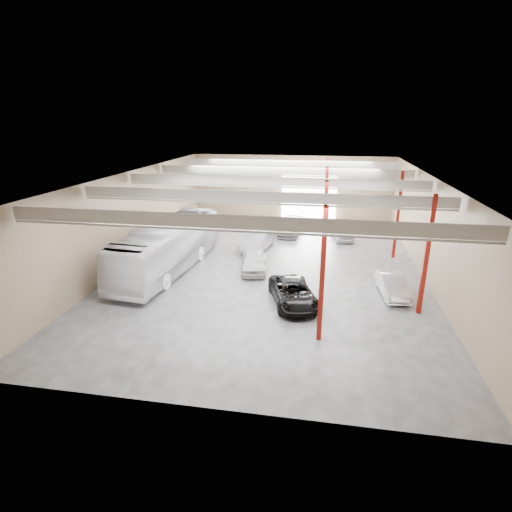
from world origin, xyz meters
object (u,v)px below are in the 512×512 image
(car_right_near, at_px, (392,285))
(car_row_b, at_px, (258,240))
(coach_bus, at_px, (169,246))
(black_sedan, at_px, (293,293))
(car_row_a, at_px, (254,261))
(car_right_far, at_px, (342,232))
(car_row_c, at_px, (290,227))

(car_right_near, bearing_deg, car_row_b, 135.49)
(coach_bus, bearing_deg, black_sedan, -19.30)
(car_row_a, distance_m, car_right_near, 9.94)
(car_row_a, relative_size, car_row_b, 0.88)
(car_row_b, bearing_deg, coach_bus, -120.93)
(car_right_near, relative_size, car_right_far, 1.01)
(coach_bus, bearing_deg, car_row_b, 51.83)
(car_right_near, bearing_deg, black_sedan, -164.79)
(car_row_c, bearing_deg, black_sedan, -79.93)
(black_sedan, bearing_deg, car_right_far, 59.89)
(black_sedan, height_order, car_row_b, car_row_b)
(car_row_b, bearing_deg, car_right_far, 43.14)
(car_row_c, relative_size, car_right_far, 1.17)
(black_sedan, relative_size, car_row_b, 1.02)
(black_sedan, xyz_separation_m, car_row_a, (-3.37, 5.20, 0.04))
(car_row_c, xyz_separation_m, car_right_near, (7.72, -13.21, -0.02))
(car_right_near, bearing_deg, car_row_c, 114.30)
(black_sedan, bearing_deg, car_row_c, 78.40)
(black_sedan, height_order, car_right_far, black_sedan)
(car_row_a, height_order, car_row_b, car_row_b)
(car_row_c, bearing_deg, car_right_far, -4.94)
(car_right_far, bearing_deg, car_row_b, -159.81)
(car_row_a, distance_m, car_row_c, 10.56)
(car_row_b, xyz_separation_m, car_right_near, (10.06, -8.01, -0.15))
(car_row_a, bearing_deg, car_right_near, -25.65)
(black_sedan, height_order, car_row_a, car_row_a)
(coach_bus, xyz_separation_m, car_row_c, (8.03, 11.32, -1.13))
(coach_bus, xyz_separation_m, car_row_a, (6.22, 0.92, -1.08))
(car_right_far, bearing_deg, car_row_c, 159.71)
(car_right_near, height_order, car_right_far, car_right_far)
(black_sedan, relative_size, car_row_c, 1.07)
(car_row_b, distance_m, car_row_c, 5.71)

